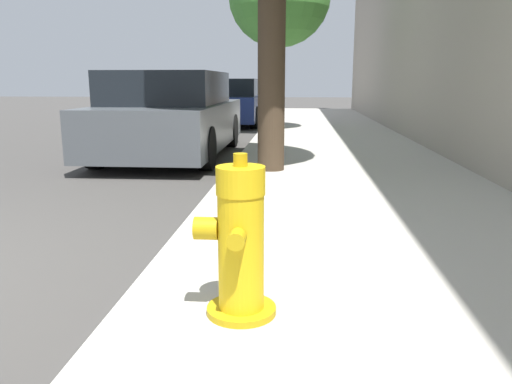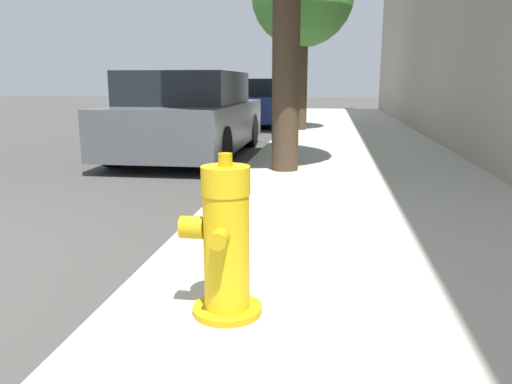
{
  "view_description": "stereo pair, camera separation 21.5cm",
  "coord_description": "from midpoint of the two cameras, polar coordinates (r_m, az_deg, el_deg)",
  "views": [
    {
      "loc": [
        2.98,
        -2.38,
        1.26
      ],
      "look_at": [
        2.68,
        1.16,
        0.48
      ],
      "focal_mm": 35.0,
      "sensor_mm": 36.0,
      "label": 1
    },
    {
      "loc": [
        3.2,
        -2.36,
        1.26
      ],
      "look_at": [
        2.68,
        1.16,
        0.48
      ],
      "focal_mm": 35.0,
      "sensor_mm": 36.0,
      "label": 2
    }
  ],
  "objects": [
    {
      "name": "parked_car_near",
      "position": [
        8.72,
        -6.84,
        8.64
      ],
      "size": [
        1.87,
        4.4,
        1.43
      ],
      "color": "#4C5156",
      "rests_on": "ground_plane"
    },
    {
      "name": "fire_hydrant",
      "position": [
        2.48,
        -1.04,
        -5.89
      ],
      "size": [
        0.41,
        0.42,
        0.82
      ],
      "color": "#C39C11",
      "rests_on": "sidewalk_slab"
    },
    {
      "name": "sidewalk_slab",
      "position": [
        2.72,
        20.02,
        -14.72
      ],
      "size": [
        3.24,
        40.0,
        0.11
      ],
      "color": "#B7B2A8",
      "rests_on": "ground_plane"
    },
    {
      "name": "parked_car_mid",
      "position": [
        15.07,
        0.36,
        10.16
      ],
      "size": [
        1.7,
        3.92,
        1.35
      ],
      "color": "navy",
      "rests_on": "ground_plane"
    }
  ]
}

